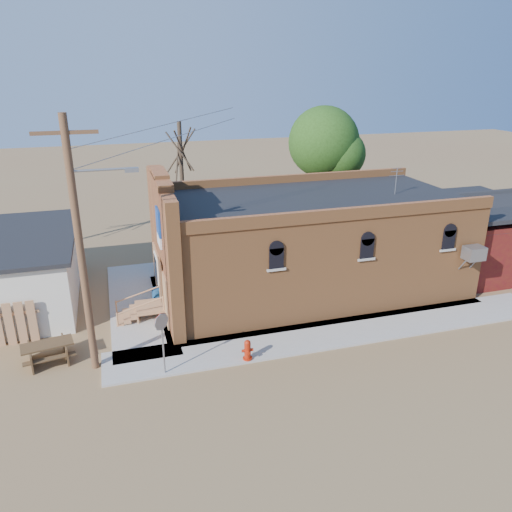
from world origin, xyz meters
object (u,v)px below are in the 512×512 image
object	(u,v)px
brick_bar	(304,244)
trash_barrel	(158,296)
utility_pole	(81,244)
fire_hydrant	(248,350)
picnic_table	(48,350)
stop_sign	(162,327)

from	to	relation	value
brick_bar	trash_barrel	size ratio (longest dim) A/B	22.34
utility_pole	fire_hydrant	size ratio (longest dim) A/B	11.21
utility_pole	trash_barrel	distance (m)	6.84
brick_bar	picnic_table	distance (m)	12.13
trash_barrel	picnic_table	world-z (taller)	trash_barrel
utility_pole	fire_hydrant	bearing A→B (deg)	-12.60
brick_bar	trash_barrel	distance (m)	7.34
brick_bar	stop_sign	distance (m)	9.28
picnic_table	utility_pole	bearing A→B (deg)	-37.54
fire_hydrant	trash_barrel	world-z (taller)	fire_hydrant
stop_sign	picnic_table	bearing A→B (deg)	136.99
stop_sign	utility_pole	bearing A→B (deg)	137.05
utility_pole	picnic_table	world-z (taller)	utility_pole
utility_pole	picnic_table	bearing A→B (deg)	152.59
utility_pole	stop_sign	size ratio (longest dim) A/B	3.81
utility_pole	fire_hydrant	distance (m)	7.00
fire_hydrant	picnic_table	xyz separation A→B (m)	(-7.09, 2.09, 0.02)
fire_hydrant	trash_barrel	xyz separation A→B (m)	(-2.68, 5.77, -0.03)
fire_hydrant	stop_sign	bearing A→B (deg)	-174.01
utility_pole	trash_barrel	size ratio (longest dim) A/B	12.26
utility_pole	picnic_table	xyz separation A→B (m)	(-1.71, 0.89, -4.28)
stop_sign	picnic_table	world-z (taller)	stop_sign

